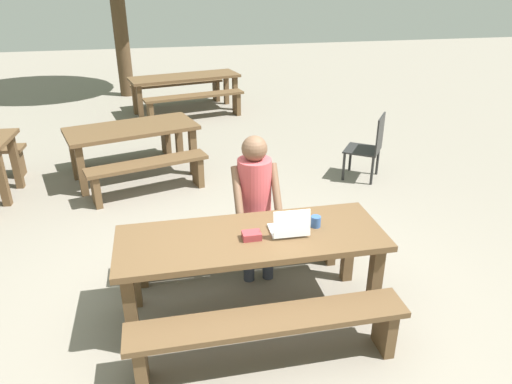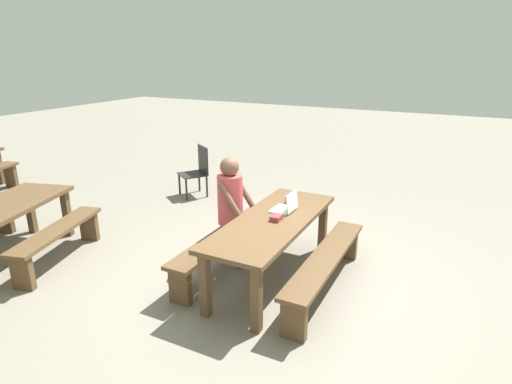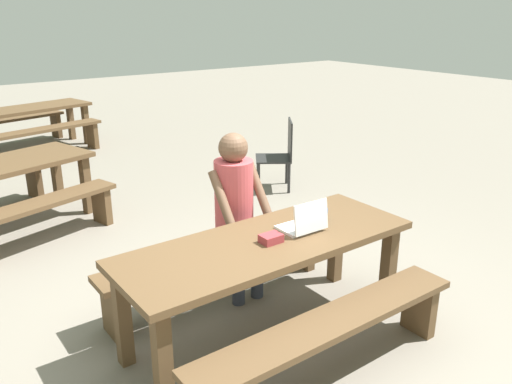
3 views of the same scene
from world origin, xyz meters
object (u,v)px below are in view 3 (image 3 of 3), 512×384
Objects in this scene: laptop at (304,223)px; picnic_table_distant at (5,173)px; small_pouch at (271,238)px; picnic_table_mid at (23,115)px; person_seated at (236,204)px; plastic_chair at (280,154)px; coffee_mug at (322,214)px; picnic_table_front at (267,254)px.

picnic_table_distant is (-1.29, 3.17, -0.19)m from laptop.
small_pouch is 0.06× the size of picnic_table_mid.
person_seated is 2.69m from plastic_chair.
picnic_table_distant is at bearing 114.35° from person_seated.
laptop is 0.22× the size of person_seated.
coffee_mug reaches higher than picnic_table_mid.
picnic_table_front is at bearing -101.75° from picnic_table_mid.
laptop is 0.30m from small_pouch.
small_pouch is at bearing -98.59° from picnic_table_front.
coffee_mug is 6.29m from picnic_table_mid.
plastic_chair is (2.08, 2.44, -0.16)m from picnic_table_front.
coffee_mug is 3.46m from picnic_table_distant.
picnic_table_distant is (-0.92, -3.16, -0.01)m from picnic_table_mid.
laptop is at bearing -0.72° from plastic_chair.
person_seated is (0.16, 0.64, 0.01)m from small_pouch.
person_seated reaches higher than small_pouch.
coffee_mug reaches higher than small_pouch.
laptop is at bearing -83.85° from picnic_table_distant.
laptop is 0.13× the size of picnic_table_mid.
small_pouch is 0.08× the size of picnic_table_distant.
small_pouch is 1.59× the size of coffee_mug.
laptop reaches higher than picnic_table_front.
picnic_table_mid reaches higher than picnic_table_distant.
plastic_chair is 0.40× the size of picnic_table_mid.
plastic_chair is 0.49× the size of picnic_table_distant.
small_pouch is at bearing -171.05° from coffee_mug.
small_pouch is 0.16× the size of plastic_chair.
picnic_table_front is at bearing 81.41° from small_pouch.
laptop is 3.43m from picnic_table_distant.
coffee_mug is (0.53, 0.04, 0.15)m from picnic_table_front.
laptop is at bearing 2.80° from small_pouch.
plastic_chair is (2.09, 2.49, -0.30)m from small_pouch.
picnic_table_front is 6.29m from picnic_table_mid.
coffee_mug is 0.04× the size of picnic_table_mid.
picnic_table_front is 1.57× the size of person_seated.
plastic_chair is at bearing -28.75° from picnic_table_distant.
picnic_table_mid is 1.21× the size of picnic_table_distant.
picnic_table_distant is at bearing -67.60° from plastic_chair.
picnic_table_front is 0.14m from small_pouch.
laptop is 3.07m from plastic_chair.
small_pouch is at bearing -101.82° from picnic_table_mid.
picnic_table_mid is (-0.23, 5.70, -0.17)m from person_seated.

